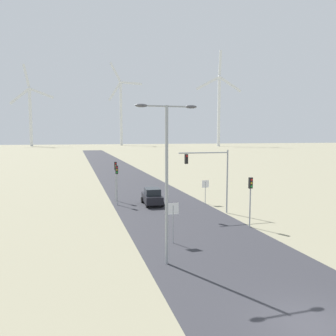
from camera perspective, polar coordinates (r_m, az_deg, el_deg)
The scene contains 13 objects.
ground_plane at distance 15.38m, azimuth 23.74°, elevation -23.81°, with size 600.00×600.00×0.00m, color gray.
road_surface at distance 59.32m, azimuth -7.25°, elevation -1.68°, with size 10.00×240.00×0.01m.
streetlamp at distance 18.57m, azimuth -0.23°, elevation 0.75°, with size 3.59×0.32×9.20m.
stop_sign_near at distance 22.86m, azimuth 0.89°, elevation -8.20°, with size 0.81×0.07×2.84m.
stop_sign_far at distance 36.16m, azimuth 6.53°, elevation -3.38°, with size 0.81×0.07×2.62m.
traffic_light_post_near_left at distance 37.79m, azimuth -9.11°, elevation -0.79°, with size 0.28×0.34×4.52m.
traffic_light_post_near_right at distance 27.45m, azimuth 14.17°, elevation -3.88°, with size 0.28×0.33×4.10m.
traffic_light_post_mid_left at distance 35.60m, azimuth -8.90°, elevation -1.43°, with size 0.28×0.34×4.30m.
traffic_light_mast_overhead at distance 31.16m, azimuth 7.48°, elevation -0.05°, with size 4.98×0.35×6.14m.
car_approaching at distance 35.67m, azimuth -2.78°, elevation -4.97°, with size 2.09×4.22×1.83m.
wind_turbine_left at distance 263.89m, azimuth -22.86°, elevation 9.16°, with size 30.21×5.63×59.39m.
wind_turbine_center at distance 273.54m, azimuth -8.20°, elevation 10.35°, with size 27.44×3.62×66.73m.
wind_turbine_right at distance 247.89m, azimuth 8.87°, elevation 10.87°, with size 33.40×7.19×69.65m.
Camera 1 is at (-8.79, -10.20, 7.42)m, focal length 35.00 mm.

